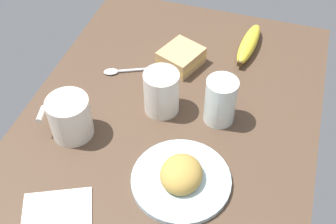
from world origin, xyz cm
name	(u,v)px	position (x,y,z in cm)	size (l,w,h in cm)	color
tabletop	(168,124)	(0.00, 0.00, 1.00)	(90.00, 64.00, 2.00)	#4C3828
plate_of_food	(181,177)	(-14.30, -7.13, 3.57)	(19.40, 19.40, 5.67)	silver
coffee_mug_black	(70,117)	(-9.00, 18.40, 6.82)	(8.81, 11.26, 9.37)	silver
coffee_mug_milky	(161,92)	(3.36, 2.54, 7.23)	(9.95, 7.74, 10.19)	silver
sandwich_main	(181,57)	(19.15, 2.68, 4.20)	(12.00, 11.48, 4.40)	tan
glass_of_milk	(220,102)	(4.24, -10.30, 7.08)	(6.75, 6.75, 10.87)	silver
banana	(249,44)	(29.80, -12.24, 3.91)	(17.17, 5.41, 3.81)	yellow
spoon	(119,71)	(11.77, 16.31, 2.38)	(5.86, 10.57, 0.80)	silver
paper_napkin	(57,220)	(-29.08, 11.99, 2.15)	(12.64, 12.64, 0.30)	white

